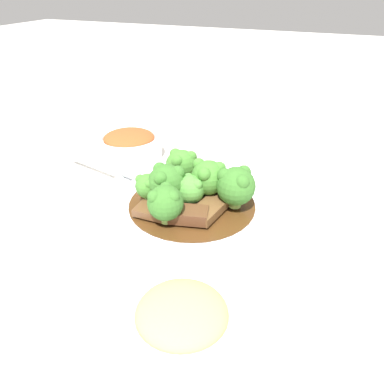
% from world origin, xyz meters
% --- Properties ---
extents(ground_plane, '(4.00, 4.00, 0.00)m').
position_xyz_m(ground_plane, '(0.00, 0.00, 0.00)').
color(ground_plane, silver).
extents(main_plate, '(0.29, 0.29, 0.02)m').
position_xyz_m(main_plate, '(0.00, 0.00, 0.01)').
color(main_plate, white).
rests_on(main_plate, ground_plane).
extents(beef_strip_0, '(0.03, 0.04, 0.01)m').
position_xyz_m(beef_strip_0, '(0.05, -0.04, 0.02)').
color(beef_strip_0, brown).
rests_on(beef_strip_0, main_plate).
extents(beef_strip_1, '(0.08, 0.04, 0.01)m').
position_xyz_m(beef_strip_1, '(0.02, 0.03, 0.03)').
color(beef_strip_1, brown).
rests_on(beef_strip_1, main_plate).
extents(beef_strip_2, '(0.06, 0.07, 0.01)m').
position_xyz_m(beef_strip_2, '(-0.01, -0.04, 0.02)').
color(beef_strip_2, brown).
rests_on(beef_strip_2, main_plate).
extents(beef_strip_3, '(0.04, 0.06, 0.02)m').
position_xyz_m(beef_strip_3, '(0.04, 0.01, 0.03)').
color(beef_strip_3, '#56331E').
rests_on(beef_strip_3, main_plate).
extents(beef_strip_4, '(0.07, 0.07, 0.01)m').
position_xyz_m(beef_strip_4, '(-0.05, 0.00, 0.02)').
color(beef_strip_4, brown).
rests_on(beef_strip_4, main_plate).
extents(broccoli_floret_0, '(0.05, 0.05, 0.06)m').
position_xyz_m(broccoli_floret_0, '(0.02, -0.03, 0.05)').
color(broccoli_floret_0, '#7FA84C').
rests_on(broccoli_floret_0, main_plate).
extents(broccoli_floret_1, '(0.03, 0.03, 0.04)m').
position_xyz_m(broccoli_floret_1, '(0.02, -0.06, 0.04)').
color(broccoli_floret_1, '#7FA84C').
rests_on(broccoli_floret_1, main_plate).
extents(broccoli_floret_2, '(0.05, 0.05, 0.05)m').
position_xyz_m(broccoli_floret_2, '(0.06, -0.01, 0.05)').
color(broccoli_floret_2, '#8EB756').
rests_on(broccoli_floret_2, main_plate).
extents(broccoli_floret_3, '(0.05, 0.05, 0.06)m').
position_xyz_m(broccoli_floret_3, '(-0.02, 0.02, 0.05)').
color(broccoli_floret_3, '#7FA84C').
rests_on(broccoli_floret_3, main_plate).
extents(broccoli_floret_4, '(0.05, 0.05, 0.06)m').
position_xyz_m(broccoli_floret_4, '(-0.01, 0.06, 0.05)').
color(broccoli_floret_4, '#7FA84C').
rests_on(broccoli_floret_4, main_plate).
extents(broccoli_floret_5, '(0.04, 0.04, 0.04)m').
position_xyz_m(broccoli_floret_5, '(0.01, -0.00, 0.04)').
color(broccoli_floret_5, '#7FA84C').
rests_on(broccoli_floret_5, main_plate).
extents(broccoli_floret_6, '(0.05, 0.05, 0.05)m').
position_xyz_m(broccoli_floret_6, '(-0.05, -0.04, 0.05)').
color(broccoli_floret_6, '#7FA84C').
rests_on(broccoli_floret_6, main_plate).
extents(serving_spoon, '(0.08, 0.23, 0.01)m').
position_xyz_m(serving_spoon, '(-0.02, -0.09, 0.03)').
color(serving_spoon, '#B7B7BC').
rests_on(serving_spoon, main_plate).
extents(side_bowl_kimchi, '(0.12, 0.12, 0.05)m').
position_xyz_m(side_bowl_kimchi, '(-0.13, -0.18, 0.02)').
color(side_bowl_kimchi, white).
rests_on(side_bowl_kimchi, ground_plane).
extents(side_bowl_appetizer, '(0.10, 0.10, 0.06)m').
position_xyz_m(side_bowl_appetizer, '(0.21, 0.08, 0.03)').
color(side_bowl_appetizer, white).
rests_on(side_bowl_appetizer, ground_plane).
extents(sauce_dish, '(0.08, 0.08, 0.01)m').
position_xyz_m(sauce_dish, '(-0.20, 0.13, 0.01)').
color(sauce_dish, white).
rests_on(sauce_dish, ground_plane).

